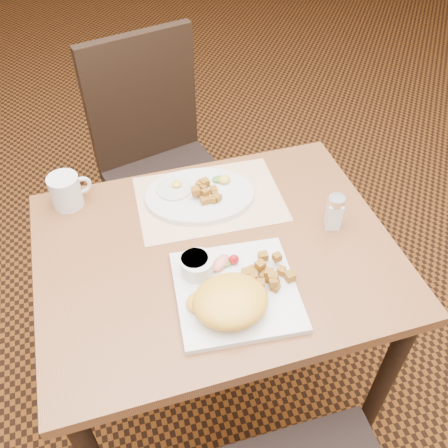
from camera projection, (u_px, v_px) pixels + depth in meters
ground at (219, 389)px, 1.80m from camera, size 8.00×8.00×0.00m
table at (217, 277)px, 1.34m from camera, size 0.90×0.70×0.75m
chair_far at (159, 156)px, 1.88m from camera, size 0.51×0.51×0.97m
placemat at (209, 199)px, 1.40m from camera, size 0.41×0.30×0.00m
plate_square at (236, 291)px, 1.16m from camera, size 0.31×0.31×0.02m
plate_oval at (200, 196)px, 1.39m from camera, size 0.34×0.27×0.02m
hollandaise_mound at (230, 301)px, 1.10m from camera, size 0.18×0.15×0.06m
ramekin at (197, 265)px, 1.18m from camera, size 0.08×0.08×0.04m
garnish_sq at (225, 262)px, 1.20m from camera, size 0.08×0.06×0.03m
fried_egg at (175, 188)px, 1.40m from camera, size 0.10×0.10×0.02m
garnish_ov at (222, 179)px, 1.42m from camera, size 0.06×0.04×0.02m
salt_shaker at (334, 212)px, 1.29m from camera, size 0.05×0.05×0.10m
coffee_mug at (67, 191)px, 1.35m from camera, size 0.11×0.08×0.09m
home_fries_sq at (266, 274)px, 1.17m from camera, size 0.12×0.11×0.04m
home_fries_ov at (206, 192)px, 1.37m from camera, size 0.08×0.09×0.04m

